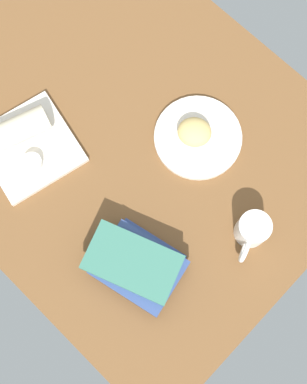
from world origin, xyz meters
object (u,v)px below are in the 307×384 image
breakfast_wrap (22,128)px  book_stack (137,265)px  square_plate (30,147)px  scone_pastry (194,132)px  coffee_mug (252,231)px  sauce_cup (32,163)px  round_plate (198,137)px

breakfast_wrap → book_stack: (44.51, -4.22, -0.76)cm
square_plate → breakfast_wrap: breakfast_wrap is taller
scone_pastry → breakfast_wrap: breakfast_wrap is taller
breakfast_wrap → coffee_mug: (58.53, 20.55, -0.45)cm
square_plate → coffee_mug: 59.54cm
square_plate → scone_pastry: bearing=48.3°
scone_pastry → book_stack: 36.19cm
sauce_cup → book_stack: (36.64, 0.04, 1.09)cm
square_plate → coffee_mug: size_ratio=1.83×
round_plate → scone_pastry: 3.21cm
breakfast_wrap → coffee_mug: 62.03cm
scone_pastry → book_stack: size_ratio=0.35×
square_plate → round_plate: bearing=47.7°
round_plate → square_plate: size_ratio=1.02×
square_plate → book_stack: book_stack is taller
scone_pastry → sauce_cup: size_ratio=1.75×
scone_pastry → coffee_mug: bearing=-18.3°
round_plate → square_plate: square_plate is taller
coffee_mug → book_stack: bearing=-119.5°
square_plate → sauce_cup: sauce_cup is taller
round_plate → breakfast_wrap: bearing=-137.3°
square_plate → breakfast_wrap: 5.70cm
book_stack → round_plate: bearing=109.4°
book_stack → coffee_mug: bearing=60.5°
scone_pastry → book_stack: (13.07, -33.74, 0.42)cm
scone_pastry → breakfast_wrap: size_ratio=0.63×
sauce_cup → coffee_mug: bearing=26.1°
book_stack → coffee_mug: (14.02, 24.77, 0.30)cm
scone_pastry → round_plate: bearing=25.1°
round_plate → scone_pastry: size_ratio=2.63×
square_plate → book_stack: 41.21cm
scone_pastry → breakfast_wrap: (-31.45, -29.52, 1.18)cm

